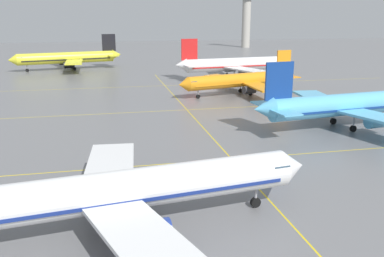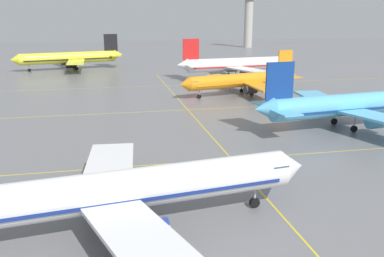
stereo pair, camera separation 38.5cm
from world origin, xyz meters
name	(u,v)px [view 2 (the right image)]	position (x,y,z in m)	size (l,w,h in m)	color
airliner_front_gate	(128,190)	(-15.51, 13.35, 4.02)	(37.89, 32.42, 11.78)	white
airliner_second_row	(353,105)	(26.34, 42.18, 4.25)	(40.03, 34.30, 12.44)	#5BB7E5
airliner_third_row	(242,80)	(17.16, 76.92, 3.69)	(34.38, 29.25, 10.80)	orange
airliner_far_left_stand	(237,64)	(24.59, 104.85, 4.35)	(41.03, 35.14, 12.75)	white
airliner_far_right_stand	(70,58)	(-29.72, 137.70, 4.34)	(40.54, 34.46, 12.71)	yellow
taxiway_markings	(205,129)	(0.00, 46.30, 0.00)	(141.42, 141.68, 0.01)	yellow
control_tower	(249,14)	(70.71, 226.26, 19.88)	(8.82, 8.82, 33.91)	#ADA89E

